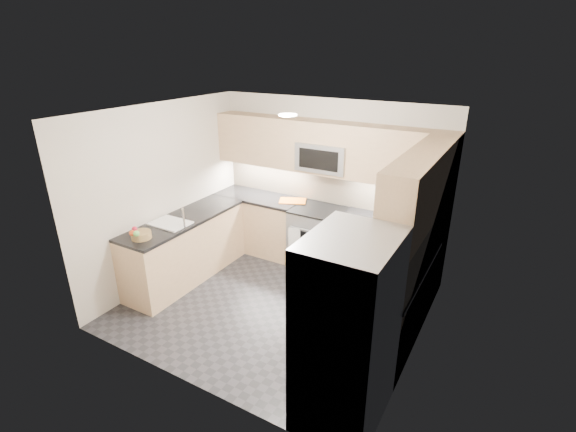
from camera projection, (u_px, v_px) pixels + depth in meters
The scene contains 37 objects.
floor at pixel (275, 305), 5.51m from camera, with size 3.60×3.20×0.00m, color #232328.
ceiling at pixel (272, 113), 4.56m from camera, with size 3.60×3.20×0.02m, color beige.
wall_back at pixel (329, 183), 6.32m from camera, with size 3.60×0.02×2.50m, color beige.
wall_front at pixel (180, 277), 3.75m from camera, with size 3.60×0.02×2.50m, color beige.
wall_left at pixel (165, 193), 5.87m from camera, with size 0.02×3.20×2.50m, color beige.
wall_right at pixel (425, 252), 4.20m from camera, with size 0.02×3.20×2.50m, color beige.
base_cab_back_left at pixel (260, 224), 6.88m from camera, with size 1.42×0.60×0.90m, color tan.
base_cab_back_right at pixel (388, 254), 5.88m from camera, with size 1.42×0.60×0.90m, color tan.
base_cab_right at pixel (393, 303), 4.77m from camera, with size 0.60×1.70×0.90m, color tan.
base_cab_peninsula at pixel (186, 249), 6.03m from camera, with size 0.60×2.00×0.90m, color tan.
countertop_back_left at pixel (259, 197), 6.71m from camera, with size 1.42×0.63×0.04m, color black.
countertop_back_right at pixel (392, 224), 5.70m from camera, with size 1.42×0.63×0.04m, color black.
countertop_right at pixel (397, 267), 4.59m from camera, with size 0.63×1.70×0.04m, color black.
countertop_peninsula at pixel (183, 219), 5.85m from camera, with size 0.63×2.00×0.04m, color black.
upper_cab_back at pixel (325, 148), 5.96m from camera, with size 3.60×0.35×0.75m, color tan.
upper_cab_right at pixel (421, 188), 4.29m from camera, with size 0.35×1.95×0.75m, color tan.
backsplash_back at pixel (329, 186), 6.33m from camera, with size 3.60×0.01×0.51m, color tan.
backsplash_right at pixel (434, 240), 4.59m from camera, with size 0.01×2.30×0.51m, color tan.
gas_range at pixel (318, 238), 6.36m from camera, with size 0.76×0.65×0.91m, color gray.
range_cooktop at pixel (319, 210), 6.18m from camera, with size 0.76×0.65×0.03m, color black.
oven_door_glass at pixel (308, 247), 6.10m from camera, with size 0.62×0.02×0.45m, color black.
oven_handle at pixel (308, 231), 5.98m from camera, with size 0.02×0.02×0.60m, color #B2B5BA.
microwave at pixel (324, 157), 5.99m from camera, with size 0.76×0.40×0.40m, color gray.
microwave_door at pixel (318, 160), 5.82m from camera, with size 0.60×0.01×0.28m, color black.
refrigerator at pixel (347, 332), 3.58m from camera, with size 0.70×0.90×1.80m, color #AAADB2.
fridge_handle_left at pixel (299, 325), 3.58m from camera, with size 0.02×0.02×1.20m, color #B2B5BA.
fridge_handle_right at pixel (318, 304), 3.87m from camera, with size 0.02×0.02×1.20m, color #B2B5BA.
sink_basin at pixel (171, 228), 5.67m from camera, with size 0.52×0.38×0.16m, color white.
faucet at pixel (184, 218), 5.47m from camera, with size 0.03×0.03×0.28m, color silver.
utensil_bowl at pixel (433, 225), 5.41m from camera, with size 0.29×0.29×0.16m, color #52BF5A.
cutting_board at pixel (293, 201), 6.47m from camera, with size 0.41×0.28×0.01m, color #BF5A12.
fruit_basket at pixel (141, 235), 5.21m from camera, with size 0.25×0.25×0.09m, color #9C7A48.
fruit_apple at pixel (135, 229), 5.21m from camera, with size 0.07×0.07×0.07m, color red.
fruit_pear at pixel (136, 234), 5.08m from camera, with size 0.08×0.08×0.08m, color #67C554.
dish_towel_check at pixel (294, 239), 6.12m from camera, with size 0.18×0.01×0.33m, color white.
dish_towel_blue at pixel (312, 243), 5.99m from camera, with size 0.17×0.01×0.32m, color navy.
fruit_orange at pixel (132, 233), 5.10m from camera, with size 0.07×0.07×0.07m, color #DD4618.
Camera 1 is at (2.47, -3.94, 3.18)m, focal length 26.00 mm.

